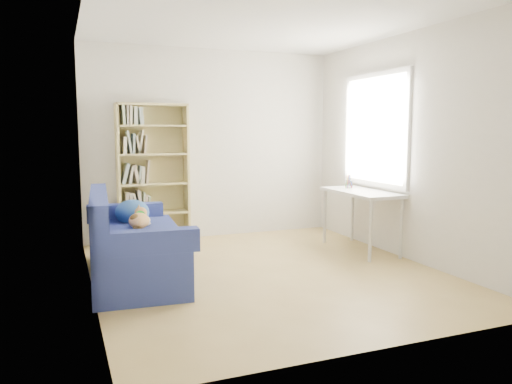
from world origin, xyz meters
The scene contains 6 objects.
ground centered at (0.00, 0.00, 0.00)m, with size 4.00×4.00×0.00m, color #AB8D4D.
room_shell centered at (0.10, 0.03, 1.64)m, with size 3.54×4.04×2.62m.
sofa centered at (-1.34, 0.33, 0.34)m, with size 0.98×1.86×0.89m.
bookshelf centered at (-0.85, 1.84, 0.85)m, with size 0.92×0.29×1.84m.
desk centered at (1.47, 0.49, 0.67)m, with size 0.52×1.14×0.75m.
pen_cup centered at (1.48, 0.80, 0.82)m, with size 0.09×0.09×0.18m.
Camera 1 is at (-1.99, -4.72, 1.49)m, focal length 35.00 mm.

